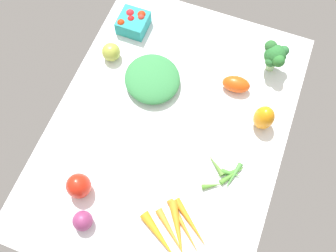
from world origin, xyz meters
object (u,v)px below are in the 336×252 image
Objects in this scene: bell_pepper_red at (79,186)px; berry_basket at (134,22)px; okra_pile at (226,175)px; roma_tomato at (236,84)px; red_onion_near_basket at (83,221)px; leafy_greens_clump at (152,79)px; bell_pepper_orange at (264,118)px; heirloom_tomato_green at (111,52)px; broccoli_head at (275,56)px; carrot_bunch at (175,230)px.

berry_basket is (62.95, 8.64, -1.18)cm from bell_pepper_red.
roma_tomato is at bearing 11.71° from okra_pile.
bell_pepper_red is at bearing 31.00° from red_onion_near_basket.
bell_pepper_orange is (-1.90, -39.50, 2.25)cm from leafy_greens_clump.
red_onion_near_basket is 0.63× the size of roma_tomato.
bell_pepper_orange reaches higher than berry_basket.
leafy_greens_clump is 3.07× the size of heirloom_tomato_green.
carrot_bunch is (-64.77, 11.91, -6.75)cm from broccoli_head.
berry_basket is 75.93cm from carrot_bunch.
bell_pepper_orange is (21.08, -5.50, 4.17)cm from okra_pile.
bell_pepper_red is 0.86× the size of berry_basket.
heirloom_tomato_green is 0.68× the size of roma_tomato.
bell_pepper_red reaches higher than okra_pile.
red_onion_near_basket is at bearing -149.00° from bell_pepper_red.
okra_pile is 1.14× the size of broccoli_head.
roma_tomato is at bearing 49.94° from bell_pepper_orange.
bell_pepper_red reaches higher than red_onion_near_basket.
heirloom_tomato_green is at bearing 105.80° from broccoli_head.
broccoli_head is at bearing -3.71° from okra_pile.
bell_pepper_orange is 0.46× the size of carrot_bunch.
bell_pepper_red is (-43.20, 6.63, 1.62)cm from leafy_greens_clump.
bell_pepper_orange is 1.06× the size of roma_tomato.
carrot_bunch is at bearing 157.20° from okra_pile.
carrot_bunch is at bearing 169.58° from broccoli_head.
okra_pile is 1.51× the size of bell_pepper_red.
berry_basket is (19.76, 15.27, 0.44)cm from leafy_greens_clump.
carrot_bunch is at bearing -150.88° from leafy_greens_clump.
broccoli_head is at bearing -74.20° from heirloom_tomato_green.
okra_pile is at bearing -22.80° from carrot_bunch.
broccoli_head is (15.39, -54.38, 4.80)cm from heirloom_tomato_green.
roma_tomato is (3.43, -45.14, -0.45)cm from heirloom_tomato_green.
carrot_bunch is at bearing -139.30° from heirloom_tomato_green.
bell_pepper_orange is 0.86× the size of broccoli_head.
carrot_bunch is (-1.47, -31.51, -3.12)cm from bell_pepper_red.
berry_basket is at bearing 49.06° from okra_pile.
okra_pile is at bearing 95.70° from roma_tomato.
broccoli_head is at bearing -133.72° from roma_tomato.
red_onion_near_basket is 64.67cm from bell_pepper_orange.
broccoli_head reaches higher than okra_pile.
berry_basket reaches higher than leafy_greens_clump.
leafy_greens_clump is 24.97cm from berry_basket.
berry_basket is 0.46× the size of carrot_bunch.
roma_tomato is (-11.96, 9.25, -5.25)cm from broccoli_head.
heirloom_tomato_green is at bearing 61.77° from okra_pile.
broccoli_head is at bearing -61.35° from leafy_greens_clump.
heirloom_tomato_green is 65.16cm from carrot_bunch.
leafy_greens_clump is 2.26× the size of bell_pepper_red.
leafy_greens_clump is 51.15cm from carrot_bunch.
bell_pepper_orange reaches higher than roma_tomato.
bell_pepper_red is at bearing 171.28° from leafy_greens_clump.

